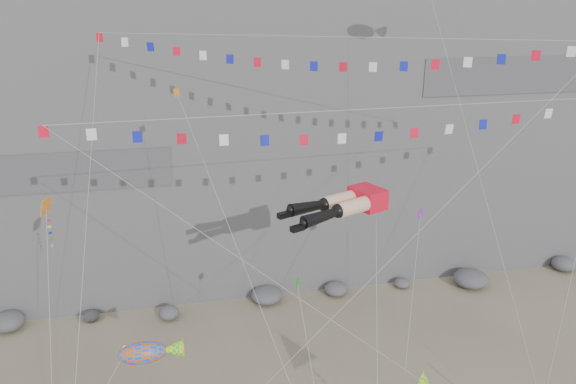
{
  "coord_description": "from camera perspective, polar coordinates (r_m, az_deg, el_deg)",
  "views": [
    {
      "loc": [
        -6.62,
        -23.58,
        24.37
      ],
      "look_at": [
        0.15,
        9.0,
        12.52
      ],
      "focal_mm": 35.0,
      "sensor_mm": 36.0,
      "label": 1
    }
  ],
  "objects": [
    {
      "name": "flag_banner_lower",
      "position": [
        29.26,
        7.52,
        8.27
      ],
      "size": [
        30.54,
        6.56,
        21.58
      ],
      "color": "red",
      "rests_on": "ground"
    },
    {
      "name": "small_kite_c",
      "position": [
        30.5,
        1.0,
        -9.68
      ],
      "size": [
        1.08,
        9.65,
        13.16
      ],
      "color": "#1C9617",
      "rests_on": "ground"
    },
    {
      "name": "fish_windsock",
      "position": [
        28.1,
        -14.56,
        -15.58
      ],
      "size": [
        8.5,
        3.93,
        11.24
      ],
      "color": "#E34F0B",
      "rests_on": "ground"
    },
    {
      "name": "legs_kite",
      "position": [
        30.53,
        5.67,
        -1.29
      ],
      "size": [
        6.51,
        13.2,
        18.28
      ],
      "rotation": [
        0.0,
        0.0,
        0.42
      ],
      "color": "red",
      "rests_on": "ground"
    },
    {
      "name": "harlequin_kite",
      "position": [
        30.8,
        -23.36,
        -1.44
      ],
      "size": [
        1.67,
        8.6,
        16.12
      ],
      "color": "red",
      "rests_on": "ground"
    },
    {
      "name": "small_kite_b",
      "position": [
        35.05,
        13.27,
        -2.5
      ],
      "size": [
        6.45,
        12.08,
        17.23
      ],
      "color": "purple",
      "rests_on": "ground"
    },
    {
      "name": "small_kite_a",
      "position": [
        32.89,
        -10.72,
        8.58
      ],
      "size": [
        7.15,
        15.46,
        24.96
      ],
      "color": "orange",
      "rests_on": "ground"
    },
    {
      "name": "talus_boulders",
      "position": [
        47.49,
        -2.18,
        -10.45
      ],
      "size": [
        60.0,
        3.0,
        1.2
      ],
      "primitive_type": null,
      "color": "#5B5B60",
      "rests_on": "ground"
    },
    {
      "name": "flag_banner_upper",
      "position": [
        33.08,
        4.17,
        15.4
      ],
      "size": [
        28.37,
        19.28,
        29.67
      ],
      "color": "red",
      "rests_on": "ground"
    }
  ]
}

